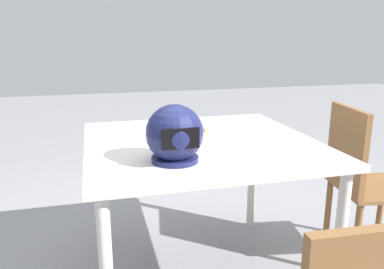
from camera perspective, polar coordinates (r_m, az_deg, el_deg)
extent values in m
cube|color=beige|center=(1.87, 1.27, -1.33)|extent=(1.10, 1.06, 0.03)
cylinder|color=beige|center=(2.57, 8.90, -6.05)|extent=(0.05, 0.05, 0.74)
cylinder|color=beige|center=(2.38, -13.50, -8.06)|extent=(0.05, 0.05, 0.74)
cylinder|color=beige|center=(1.84, 20.98, -15.78)|extent=(0.05, 0.05, 0.74)
cylinder|color=white|center=(1.94, -1.23, -0.12)|extent=(0.30, 0.30, 0.01)
cylinder|color=tan|center=(1.94, -1.23, 0.31)|extent=(0.25, 0.25, 0.02)
cylinder|color=red|center=(1.93, -1.23, 0.61)|extent=(0.22, 0.22, 0.00)
sphere|color=#234C1E|center=(1.94, -1.84, 0.97)|extent=(0.03, 0.03, 0.03)
sphere|color=#234C1E|center=(1.90, -1.49, 0.65)|extent=(0.02, 0.02, 0.02)
sphere|color=#234C1E|center=(1.90, -0.63, 0.70)|extent=(0.03, 0.03, 0.03)
cylinder|color=#E0D172|center=(1.87, -2.01, 0.38)|extent=(0.02, 0.02, 0.01)
cylinder|color=#E0D172|center=(1.95, -0.67, 1.03)|extent=(0.02, 0.02, 0.02)
cylinder|color=#E0D172|center=(2.00, 0.01, 1.30)|extent=(0.02, 0.02, 0.01)
cylinder|color=#E0D172|center=(1.92, -3.91, 0.72)|extent=(0.02, 0.02, 0.01)
sphere|color=#191E4C|center=(1.53, -2.60, 0.17)|extent=(0.23, 0.23, 0.23)
cylinder|color=#191E4C|center=(1.56, -2.55, -3.63)|extent=(0.19, 0.19, 0.02)
cube|color=black|center=(1.43, -1.74, -0.59)|extent=(0.15, 0.02, 0.08)
cube|color=brown|center=(2.40, 25.43, -7.14)|extent=(0.46, 0.46, 0.02)
cube|color=brown|center=(2.23, 22.01, -1.93)|extent=(0.09, 0.38, 0.45)
cylinder|color=brown|center=(2.70, 26.19, -10.00)|extent=(0.04, 0.04, 0.43)
cylinder|color=brown|center=(2.54, 19.54, -10.83)|extent=(0.04, 0.04, 0.43)
cylinder|color=brown|center=(2.27, 23.24, -14.33)|extent=(0.04, 0.04, 0.43)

